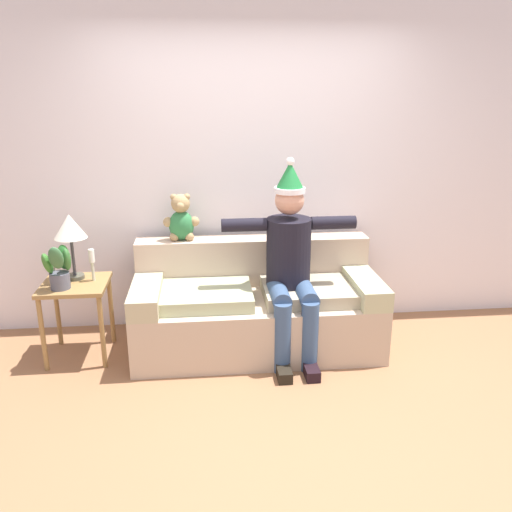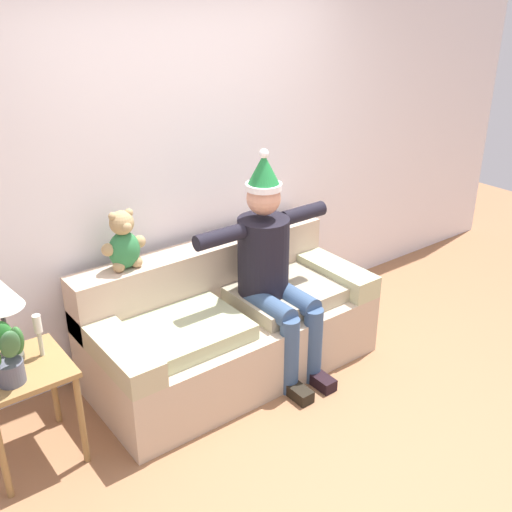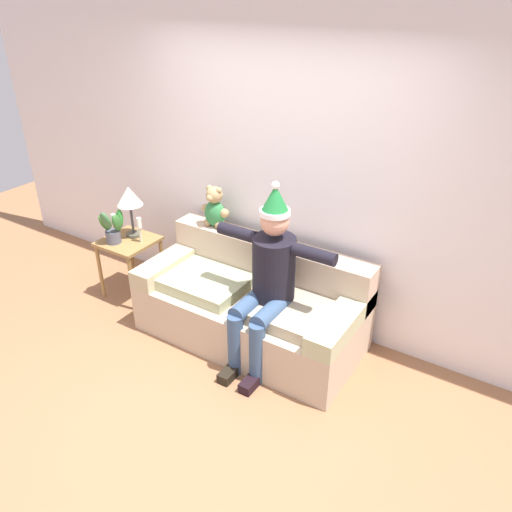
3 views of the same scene
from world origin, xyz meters
TOP-DOWN VIEW (x-y plane):
  - ground_plane at (0.00, 0.00)m, footprint 10.00×10.00m
  - back_wall at (0.00, 1.55)m, footprint 7.00×0.10m
  - couch at (0.00, 1.03)m, footprint 1.90×0.88m
  - person_seated at (0.24, 0.87)m, footprint 1.02×0.77m
  - teddy_bear at (-0.57, 1.30)m, footprint 0.29×0.17m
  - side_table at (-1.37, 0.96)m, footprint 0.48×0.48m
  - table_lamp at (-1.39, 1.06)m, footprint 0.24×0.24m
  - potted_plant at (-1.44, 0.86)m, footprint 0.23×0.27m
  - candle_tall at (-1.51, 0.94)m, footprint 0.04×0.04m
  - candle_short at (-1.24, 1.00)m, footprint 0.04×0.04m

SIDE VIEW (x-z plane):
  - ground_plane at x=0.00m, z-range 0.00..0.00m
  - couch at x=0.00m, z-range -0.08..0.73m
  - side_table at x=-1.37m, z-range 0.20..0.79m
  - candle_tall at x=-1.51m, z-range 0.63..0.87m
  - candle_short at x=-1.24m, z-range 0.64..0.88m
  - potted_plant at x=-1.44m, z-range 0.59..0.94m
  - person_seated at x=0.24m, z-range 0.01..1.52m
  - teddy_bear at x=-0.57m, z-range 0.80..1.18m
  - table_lamp at x=-1.39m, z-range 0.74..1.24m
  - back_wall at x=0.00m, z-range 0.00..2.70m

